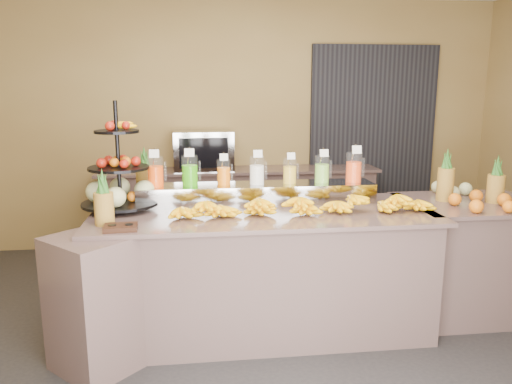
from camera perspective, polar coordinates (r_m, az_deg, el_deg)
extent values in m
plane|color=black|center=(3.74, 1.49, -17.28)|extent=(6.00, 6.00, 0.00)
cube|color=olive|center=(5.78, -2.16, 7.69)|extent=(6.00, 0.02, 2.80)
cube|color=black|center=(6.10, 13.14, 5.72)|extent=(1.50, 0.06, 2.20)
cube|color=#866461|center=(3.82, 0.85, -9.19)|extent=(2.40, 0.90, 0.90)
cube|color=#866461|center=(3.68, 0.87, -2.42)|extent=(2.50, 1.00, 0.03)
cube|color=#866461|center=(3.48, -17.71, -11.96)|extent=(0.71, 0.71, 0.90)
cube|color=#866461|center=(4.46, 23.02, -7.04)|extent=(1.00, 0.80, 0.90)
cube|color=#866461|center=(4.34, 23.52, -1.21)|extent=(1.08, 0.88, 0.03)
cube|color=#866461|center=(5.67, -1.86, -2.12)|extent=(3.00, 0.50, 0.90)
cube|color=#866461|center=(5.58, -1.89, 2.52)|extent=(3.10, 0.55, 0.03)
cube|color=gray|center=(3.93, 0.11, -0.15)|extent=(1.85, 0.30, 0.15)
cylinder|color=silver|center=(3.87, -11.42, 2.30)|extent=(0.12, 0.12, 0.23)
cylinder|color=#F54300|center=(3.88, -11.40, 1.77)|extent=(0.12, 0.12, 0.16)
cylinder|color=gray|center=(3.88, -11.67, 3.07)|extent=(0.01, 0.01, 0.27)
cube|color=white|center=(3.80, -11.57, 4.32)|extent=(0.07, 0.02, 0.06)
cylinder|color=silver|center=(3.86, -7.57, 2.43)|extent=(0.13, 0.13, 0.23)
cylinder|color=#289A00|center=(3.87, -7.56, 1.89)|extent=(0.12, 0.12, 0.16)
cylinder|color=gray|center=(3.86, -7.83, 3.21)|extent=(0.01, 0.01, 0.27)
cube|color=white|center=(3.78, -7.64, 4.48)|extent=(0.07, 0.02, 0.06)
cylinder|color=silver|center=(3.87, -3.71, 2.26)|extent=(0.11, 0.11, 0.20)
cylinder|color=#EA6700|center=(3.88, -3.71, 1.81)|extent=(0.10, 0.10, 0.13)
cylinder|color=gray|center=(3.87, -3.93, 2.94)|extent=(0.01, 0.01, 0.23)
cube|color=white|center=(3.80, -3.69, 4.00)|extent=(0.06, 0.02, 0.05)
cylinder|color=silver|center=(3.89, 0.11, 2.49)|extent=(0.12, 0.12, 0.22)
cylinder|color=silver|center=(3.90, 0.11, 1.99)|extent=(0.11, 0.11, 0.15)
cylinder|color=gray|center=(3.89, -0.12, 3.22)|extent=(0.01, 0.01, 0.26)
cube|color=white|center=(3.82, 0.21, 4.39)|extent=(0.07, 0.02, 0.06)
cylinder|color=silver|center=(3.93, 3.87, 2.42)|extent=(0.11, 0.11, 0.20)
cylinder|color=gold|center=(3.94, 3.87, 1.97)|extent=(0.10, 0.10, 0.13)
cylinder|color=gray|center=(3.94, 3.66, 3.08)|extent=(0.01, 0.01, 0.23)
cube|color=white|center=(3.87, 4.04, 4.13)|extent=(0.06, 0.02, 0.05)
cylinder|color=silver|center=(3.99, 7.55, 2.60)|extent=(0.12, 0.12, 0.21)
cylinder|color=#74B93A|center=(4.00, 7.53, 2.12)|extent=(0.11, 0.11, 0.15)
cylinder|color=gray|center=(3.99, 7.33, 3.31)|extent=(0.01, 0.01, 0.25)
cube|color=white|center=(3.92, 7.80, 4.43)|extent=(0.07, 0.02, 0.06)
cylinder|color=silver|center=(4.06, 11.11, 2.79)|extent=(0.13, 0.13, 0.23)
cylinder|color=#F34611|center=(4.07, 11.09, 2.27)|extent=(0.12, 0.12, 0.16)
cylinder|color=gray|center=(4.06, 10.88, 3.55)|extent=(0.01, 0.01, 0.28)
cube|color=white|center=(3.99, 11.45, 4.77)|extent=(0.07, 0.02, 0.06)
ellipsoid|color=yellow|center=(3.56, -8.43, -1.98)|extent=(0.24, 0.18, 0.10)
ellipsoid|color=yellow|center=(3.56, -3.78, -1.86)|extent=(0.24, 0.18, 0.10)
ellipsoid|color=yellow|center=(3.59, 0.83, -1.73)|extent=(0.24, 0.18, 0.10)
ellipsoid|color=yellow|center=(3.64, 5.34, -1.59)|extent=(0.24, 0.18, 0.10)
ellipsoid|color=yellow|center=(3.71, 9.70, -1.44)|extent=(0.24, 0.18, 0.10)
ellipsoid|color=yellow|center=(3.80, 13.87, -1.30)|extent=(0.24, 0.18, 0.10)
ellipsoid|color=yellow|center=(3.91, 17.82, -1.15)|extent=(0.24, 0.18, 0.10)
ellipsoid|color=yellow|center=(3.54, -5.66, -0.82)|extent=(0.20, 0.16, 0.09)
ellipsoid|color=yellow|center=(3.57, -0.09, -0.67)|extent=(0.20, 0.16, 0.09)
ellipsoid|color=yellow|center=(3.62, 5.36, -0.52)|extent=(0.20, 0.16, 0.09)
ellipsoid|color=yellow|center=(3.71, 10.59, -0.37)|extent=(0.20, 0.16, 0.09)
ellipsoid|color=yellow|center=(3.83, 15.53, -0.23)|extent=(0.20, 0.16, 0.09)
cylinder|color=black|center=(3.80, -15.49, 4.00)|extent=(0.04, 0.04, 0.80)
cylinder|color=black|center=(3.86, -15.20, -1.23)|extent=(0.72, 0.72, 0.02)
cylinder|color=black|center=(3.81, -15.42, 2.68)|extent=(0.56, 0.56, 0.02)
cylinder|color=black|center=(3.78, -15.64, 6.68)|extent=(0.40, 0.40, 0.02)
sphere|color=#C6CA8B|center=(3.82, -12.63, 0.08)|extent=(0.15, 0.15, 0.15)
sphere|color=maroon|center=(3.79, -13.59, 3.42)|extent=(0.07, 0.07, 0.07)
sphere|color=orange|center=(3.87, -16.55, -0.54)|extent=(0.08, 0.08, 0.08)
cube|color=black|center=(3.31, -15.20, -3.93)|extent=(0.22, 0.17, 0.03)
cylinder|color=brown|center=(3.44, -16.97, -1.84)|extent=(0.13, 0.13, 0.22)
cone|color=#204A18|center=(3.40, -17.16, 1.25)|extent=(0.06, 0.06, 0.16)
cylinder|color=brown|center=(4.12, -12.52, 1.03)|extent=(0.15, 0.15, 0.27)
cone|color=#204A18|center=(4.09, -12.66, 4.01)|extent=(0.07, 0.07, 0.16)
cylinder|color=brown|center=(4.27, 20.82, 0.83)|extent=(0.14, 0.14, 0.26)
cylinder|color=brown|center=(4.36, 25.69, 0.35)|extent=(0.13, 0.13, 0.22)
ellipsoid|color=orange|center=(4.13, 24.51, -0.99)|extent=(0.40, 0.26, 0.10)
cube|color=gray|center=(5.52, -6.05, 4.77)|extent=(0.65, 0.46, 0.43)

